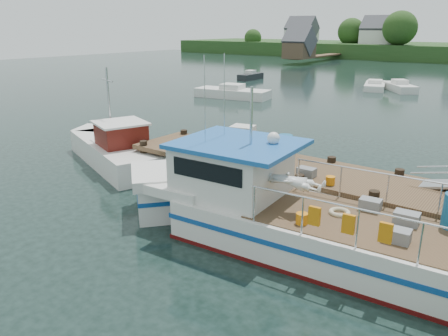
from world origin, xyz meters
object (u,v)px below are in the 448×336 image
Objects in this scene: work_boat at (116,148)px; moored_d at (375,86)px; lobster_boat at (272,209)px; moored_rowboat at (243,140)px; moored_e at (251,76)px; moored_b at (399,87)px; moored_a at (232,93)px.

moored_d is (1.31, 33.41, -0.35)m from work_boat.
work_boat is at bearing -78.65° from moored_d.
moored_rowboat is at bearing 125.14° from lobster_boat.
work_boat reaches higher than moored_e.
moored_d is 15.24m from moored_e.
lobster_boat is 1.94× the size of moored_d.
moored_b is at bearing -9.93° from moored_e.
moored_e is at bearing 139.66° from moored_rowboat.
lobster_boat is at bearing 6.88° from work_boat.
moored_a is (-17.46, 22.11, -0.53)m from lobster_boat.
lobster_boat is at bearing -67.73° from moored_e.
lobster_boat is 2.82× the size of moored_e.
lobster_boat is 2.60× the size of moored_rowboat.
moored_e is at bearing 127.09° from moored_a.
work_boat reaches higher than moored_rowboat.
moored_rowboat is at bearing -69.34° from moored_e.
moored_d is (-2.48, -0.04, -0.07)m from moored_b.
moored_b is (-6.45, 35.92, -0.57)m from lobster_boat.
moored_b is at bearing 95.98° from lobster_boat.
moored_e is (-15.23, -0.66, 0.06)m from moored_d.
moored_a is 16.21m from moored_d.
moored_d is (-8.92, 35.89, -0.64)m from lobster_boat.
lobster_boat is 10.54m from work_boat.
lobster_boat is at bearing -33.84° from moored_rowboat.
lobster_boat reaches higher than moored_b.
moored_d is at bearing 111.37° from moored_rowboat.
moored_rowboat reaches higher than moored_e.
moored_b is at bearing 106.24° from moored_rowboat.
moored_b is at bearing 61.49° from moored_a.
moored_a is at bearing -111.85° from moored_b.
work_boat is 6.73m from moored_rowboat.
work_boat is at bearing -79.14° from moored_e.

